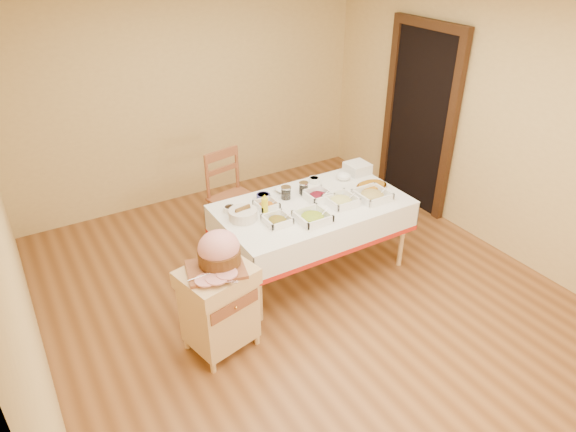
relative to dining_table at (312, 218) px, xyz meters
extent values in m
plane|color=brown|center=(-0.30, -0.30, -0.60)|extent=(5.00, 5.00, 0.00)
plane|color=white|center=(-0.30, -0.30, 2.00)|extent=(5.00, 5.00, 0.00)
plane|color=#DCBC76|center=(-0.30, 2.20, 0.70)|extent=(4.50, 0.00, 4.50)
plane|color=#DCBC76|center=(-2.55, -0.30, 0.70)|extent=(0.00, 5.00, 5.00)
plane|color=#DCBC76|center=(1.95, -0.30, 0.70)|extent=(0.00, 5.00, 5.00)
cube|color=black|center=(1.91, 0.60, 0.45)|extent=(0.06, 0.90, 2.10)
cube|color=#382012|center=(1.89, 0.10, 0.45)|extent=(0.08, 0.10, 2.10)
cube|color=#382012|center=(1.89, 1.10, 0.45)|extent=(0.08, 0.10, 2.10)
cube|color=#382012|center=(1.89, 0.60, 1.55)|extent=(0.08, 1.10, 0.10)
cube|color=#E3BB7D|center=(0.00, 0.00, 0.13)|extent=(1.80, 1.00, 0.04)
cylinder|color=#E3BB7D|center=(-0.82, -0.42, -0.24)|extent=(0.05, 0.05, 0.71)
cylinder|color=#E3BB7D|center=(-0.82, 0.42, -0.24)|extent=(0.05, 0.05, 0.71)
cylinder|color=#E3BB7D|center=(0.82, -0.42, -0.24)|extent=(0.05, 0.05, 0.71)
cylinder|color=#E3BB7D|center=(0.82, 0.42, -0.24)|extent=(0.05, 0.05, 0.71)
cube|color=white|center=(0.00, 0.00, 0.16)|extent=(1.82, 1.02, 0.01)
cube|color=#E3BB7D|center=(-1.25, -0.54, -0.23)|extent=(0.59, 0.52, 0.55)
cube|color=#E3BB7D|center=(-1.25, -0.54, 0.11)|extent=(0.63, 0.57, 0.14)
cube|color=brown|center=(-1.25, -0.76, -0.05)|extent=(0.45, 0.11, 0.11)
sphere|color=gold|center=(-1.25, -0.77, -0.05)|extent=(0.03, 0.03, 0.03)
cylinder|color=#E3BB7D|center=(-1.48, -0.72, -0.55)|extent=(0.05, 0.05, 0.09)
cylinder|color=#E3BB7D|center=(-1.48, -0.36, -0.55)|extent=(0.05, 0.05, 0.09)
cylinder|color=#E3BB7D|center=(-1.02, -0.72, -0.55)|extent=(0.05, 0.05, 0.09)
cylinder|color=#E3BB7D|center=(-1.02, -0.36, -0.55)|extent=(0.05, 0.05, 0.09)
cube|color=brown|center=(-0.41, 0.89, -0.09)|extent=(0.54, 0.52, 0.03)
cylinder|color=brown|center=(-0.57, 0.66, -0.35)|extent=(0.04, 0.04, 0.49)
cylinder|color=brown|center=(-0.64, 1.04, -0.35)|extent=(0.04, 0.04, 0.49)
cylinder|color=brown|center=(-0.18, 0.73, -0.35)|extent=(0.04, 0.04, 0.49)
cylinder|color=brown|center=(-0.26, 1.12, -0.35)|extent=(0.04, 0.04, 0.49)
cylinder|color=brown|center=(-0.64, 1.04, 0.16)|extent=(0.04, 0.04, 0.52)
cylinder|color=brown|center=(-0.26, 1.12, 0.16)|extent=(0.04, 0.04, 0.52)
cube|color=brown|center=(-0.45, 1.08, 0.37)|extent=(0.41, 0.11, 0.10)
cube|color=brown|center=(-1.25, -0.54, 0.19)|extent=(0.44, 0.35, 0.03)
ellipsoid|color=pink|center=(-1.20, -0.50, 0.35)|extent=(0.33, 0.30, 0.28)
cylinder|color=#593414|center=(-1.20, -0.50, 0.27)|extent=(0.33, 0.33, 0.11)
cube|color=silver|center=(-1.31, -0.72, 0.21)|extent=(0.28, 0.12, 0.00)
cylinder|color=silver|center=(-1.34, -0.60, 0.22)|extent=(0.32, 0.09, 0.01)
cube|color=white|center=(-0.47, -0.14, 0.17)|extent=(0.22, 0.22, 0.01)
ellipsoid|color=red|center=(-0.47, -0.14, 0.19)|extent=(0.17, 0.17, 0.06)
cylinder|color=silver|center=(-0.42, -0.16, 0.19)|extent=(0.14, 0.01, 0.10)
cube|color=white|center=(-0.18, -0.27, 0.17)|extent=(0.28, 0.28, 0.02)
ellipsoid|color=yellow|center=(-0.18, -0.27, 0.20)|extent=(0.22, 0.22, 0.08)
cylinder|color=silver|center=(-0.12, -0.29, 0.20)|extent=(0.16, 0.01, 0.12)
cube|color=white|center=(0.23, -0.14, 0.17)|extent=(0.28, 0.28, 0.02)
ellipsoid|color=#D3D170|center=(0.23, -0.14, 0.20)|extent=(0.21, 0.21, 0.07)
cylinder|color=silver|center=(0.29, -0.17, 0.20)|extent=(0.15, 0.01, 0.11)
cube|color=white|center=(0.56, -0.21, 0.17)|extent=(0.30, 0.30, 0.02)
ellipsoid|color=tan|center=(0.56, -0.21, 0.20)|extent=(0.23, 0.23, 0.08)
cylinder|color=silver|center=(0.62, -0.24, 0.20)|extent=(0.16, 0.01, 0.11)
cube|color=white|center=(-0.42, 0.16, 0.17)|extent=(0.20, 0.20, 0.01)
ellipsoid|color=#AF590D|center=(-0.42, 0.16, 0.19)|extent=(0.15, 0.15, 0.05)
cylinder|color=silver|center=(-0.37, 0.14, 0.19)|extent=(0.13, 0.01, 0.09)
cube|color=white|center=(0.10, 0.05, 0.17)|extent=(0.24, 0.24, 0.02)
ellipsoid|color=#5B0B1B|center=(0.10, 0.05, 0.19)|extent=(0.18, 0.18, 0.06)
cylinder|color=silver|center=(0.15, 0.03, 0.20)|extent=(0.16, 0.01, 0.12)
cylinder|color=white|center=(-0.75, 0.27, 0.19)|extent=(0.12, 0.12, 0.05)
cylinder|color=black|center=(-0.75, 0.27, 0.21)|extent=(0.10, 0.10, 0.02)
cylinder|color=navy|center=(-0.36, 0.32, 0.19)|extent=(0.13, 0.13, 0.06)
cylinder|color=#5B0B1B|center=(-0.36, 0.32, 0.21)|extent=(0.11, 0.11, 0.02)
cylinder|color=white|center=(0.27, 0.37, 0.19)|extent=(0.11, 0.11, 0.06)
cylinder|color=#AF590D|center=(0.27, 0.37, 0.21)|extent=(0.09, 0.09, 0.02)
imported|color=white|center=(-0.12, 0.36, 0.18)|extent=(0.16, 0.16, 0.03)
imported|color=white|center=(0.57, 0.28, 0.19)|extent=(0.17, 0.17, 0.05)
cylinder|color=silver|center=(-0.16, 0.22, 0.22)|extent=(0.09, 0.09, 0.11)
cylinder|color=silver|center=(-0.16, 0.22, 0.28)|extent=(0.10, 0.10, 0.01)
cylinder|color=black|center=(-0.16, 0.22, 0.20)|extent=(0.08, 0.08, 0.08)
cylinder|color=silver|center=(0.04, 0.22, 0.22)|extent=(0.09, 0.09, 0.11)
cylinder|color=silver|center=(0.04, 0.22, 0.28)|extent=(0.10, 0.10, 0.01)
cylinder|color=black|center=(0.04, 0.22, 0.20)|extent=(0.08, 0.08, 0.08)
cylinder|color=yellow|center=(-0.48, 0.08, 0.24)|extent=(0.06, 0.06, 0.16)
cone|color=yellow|center=(-0.48, 0.08, 0.34)|extent=(0.04, 0.04, 0.04)
cylinder|color=silver|center=(-0.70, 0.08, 0.21)|extent=(0.26, 0.26, 0.09)
cube|color=white|center=(0.79, 0.33, 0.17)|extent=(0.23, 0.23, 0.01)
cube|color=white|center=(0.79, 0.33, 0.18)|extent=(0.23, 0.23, 0.01)
cube|color=white|center=(0.79, 0.33, 0.20)|extent=(0.23, 0.23, 0.01)
cube|color=white|center=(0.79, 0.33, 0.21)|extent=(0.23, 0.23, 0.01)
cube|color=white|center=(0.79, 0.33, 0.23)|extent=(0.23, 0.23, 0.01)
cube|color=white|center=(0.79, 0.33, 0.24)|extent=(0.23, 0.23, 0.01)
cube|color=white|center=(0.79, 0.33, 0.25)|extent=(0.23, 0.23, 0.01)
cube|color=white|center=(0.79, 0.33, 0.27)|extent=(0.23, 0.23, 0.01)
ellipsoid|color=gold|center=(0.69, -0.03, 0.18)|extent=(0.34, 0.24, 0.03)
ellipsoid|color=#AA6A12|center=(0.69, -0.03, 0.19)|extent=(0.29, 0.20, 0.04)
camera|label=1|loc=(-2.44, -3.57, 2.52)|focal=32.00mm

